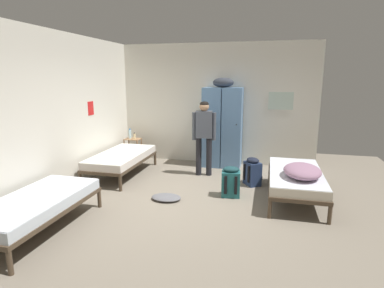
{
  "coord_description": "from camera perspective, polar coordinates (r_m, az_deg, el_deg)",
  "views": [
    {
      "loc": [
        1.26,
        -4.86,
        2.09
      ],
      "look_at": [
        0.0,
        0.26,
        0.95
      ],
      "focal_mm": 29.18,
      "sensor_mm": 36.0,
      "label": 1
    }
  ],
  "objects": [
    {
      "name": "water_bottle",
      "position": [
        7.99,
        -11.28,
        1.82
      ],
      "size": [
        0.07,
        0.07,
        0.25
      ],
      "color": "#B2DBEA",
      "rests_on": "shelf_unit"
    },
    {
      "name": "bed_left_front",
      "position": [
        4.83,
        -26.71,
        -9.87
      ],
      "size": [
        0.9,
        1.9,
        0.49
      ],
      "color": "#473828",
      "rests_on": "ground_plane"
    },
    {
      "name": "shelf_unit",
      "position": [
        8.01,
        -10.72,
        -0.6
      ],
      "size": [
        0.38,
        0.3,
        0.57
      ],
      "color": "#99704C",
      "rests_on": "ground_plane"
    },
    {
      "name": "bed_right",
      "position": [
        5.72,
        18.38,
        -5.81
      ],
      "size": [
        0.9,
        1.9,
        0.49
      ],
      "color": "#473828",
      "rests_on": "ground_plane"
    },
    {
      "name": "ground_plane",
      "position": [
        5.43,
        -0.66,
        -10.41
      ],
      "size": [
        8.29,
        8.29,
        0.0
      ],
      "primitive_type": "plane",
      "color": "gray"
    },
    {
      "name": "person_traveler",
      "position": [
        6.59,
        2.21,
        2.32
      ],
      "size": [
        0.5,
        0.25,
        1.59
      ],
      "color": "black",
      "rests_on": "ground_plane"
    },
    {
      "name": "locker_bank",
      "position": [
        7.33,
        5.57,
        3.35
      ],
      "size": [
        0.9,
        0.55,
        2.07
      ],
      "color": "#5B84B2",
      "rests_on": "ground_plane"
    },
    {
      "name": "bed_left_rear",
      "position": [
        6.89,
        -12.77,
        -2.48
      ],
      "size": [
        0.9,
        1.9,
        0.49
      ],
      "color": "#473828",
      "rests_on": "ground_plane"
    },
    {
      "name": "backpack_teal",
      "position": [
        5.61,
        7.1,
        -6.93
      ],
      "size": [
        0.34,
        0.36,
        0.55
      ],
      "color": "#23666B",
      "rests_on": "ground_plane"
    },
    {
      "name": "clothes_pile_grey",
      "position": [
        5.5,
        -4.72,
        -9.7
      ],
      "size": [
        0.52,
        0.37,
        0.08
      ],
      "color": "slate",
      "rests_on": "ground_plane"
    },
    {
      "name": "bedding_heap",
      "position": [
        5.39,
        19.51,
        -4.65
      ],
      "size": [
        0.59,
        0.8,
        0.2
      ],
      "color": "gray",
      "rests_on": "bed_right"
    },
    {
      "name": "room_backdrop",
      "position": [
        6.63,
        -8.28,
        6.42
      ],
      "size": [
        4.76,
        5.24,
        2.87
      ],
      "color": "silver",
      "rests_on": "ground_plane"
    },
    {
      "name": "backpack_navy",
      "position": [
        6.25,
        11.06,
        -5.05
      ],
      "size": [
        0.41,
        0.4,
        0.55
      ],
      "color": "navy",
      "rests_on": "ground_plane"
    },
    {
      "name": "lotion_bottle",
      "position": [
        7.88,
        -10.46,
        1.43
      ],
      "size": [
        0.06,
        0.06,
        0.17
      ],
      "color": "beige",
      "rests_on": "shelf_unit"
    }
  ]
}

